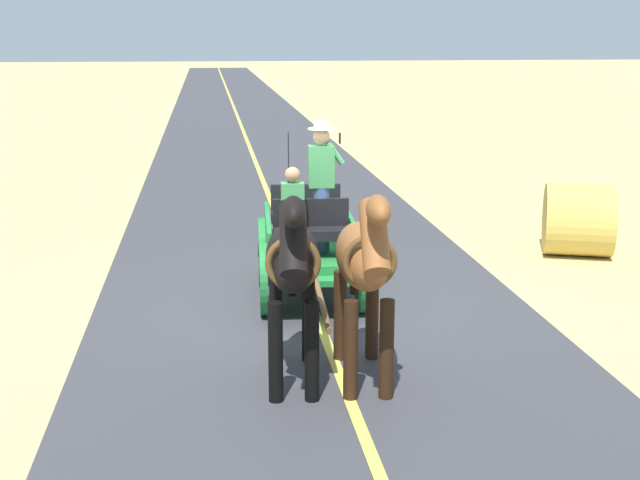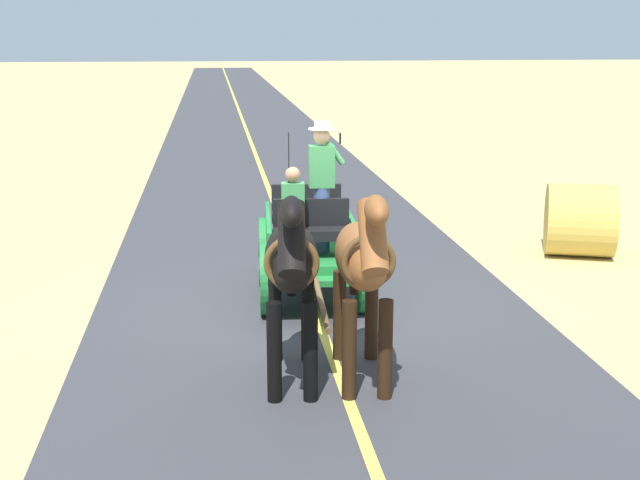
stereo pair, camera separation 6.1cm
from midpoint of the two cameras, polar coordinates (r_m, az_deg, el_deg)
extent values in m
plane|color=tan|center=(11.66, -0.37, -4.41)|extent=(200.00, 200.00, 0.00)
cube|color=#38383D|center=(11.66, -0.37, -4.39)|extent=(5.90, 160.00, 0.01)
cube|color=#DBCC4C|center=(11.65, -0.37, -4.36)|extent=(0.12, 160.00, 0.00)
cube|color=#1E7233|center=(11.92, -0.58, -0.69)|extent=(1.31, 2.26, 0.12)
cube|color=#1E7233|center=(11.90, 2.16, 0.67)|extent=(0.17, 2.09, 0.44)
cube|color=#1E7233|center=(11.83, -3.34, 0.58)|extent=(0.17, 2.09, 0.44)
cube|color=#1E7233|center=(10.77, -0.16, -2.82)|extent=(1.09, 0.30, 0.08)
cube|color=#1E7233|center=(13.13, -0.91, -0.14)|extent=(0.73, 0.24, 0.06)
cube|color=black|center=(11.24, -0.39, 0.42)|extent=(1.04, 0.41, 0.14)
cube|color=black|center=(11.37, -0.45, 1.71)|extent=(1.02, 0.13, 0.44)
cube|color=black|center=(12.31, -0.73, 1.60)|extent=(1.04, 0.41, 0.14)
cube|color=black|center=(12.45, -0.79, 2.76)|extent=(1.02, 0.13, 0.44)
cylinder|color=#1E7233|center=(11.29, 2.97, -2.49)|extent=(0.15, 0.96, 0.96)
cylinder|color=black|center=(11.29, 2.97, -2.49)|extent=(0.13, 0.22, 0.21)
cylinder|color=#1E7233|center=(11.20, -3.65, -2.62)|extent=(0.15, 0.96, 0.96)
cylinder|color=black|center=(11.20, -3.65, -2.62)|extent=(0.13, 0.22, 0.21)
cylinder|color=#1E7233|center=(12.76, 2.11, -0.55)|extent=(0.15, 0.96, 0.96)
cylinder|color=black|center=(12.76, 2.11, -0.55)|extent=(0.13, 0.22, 0.21)
cylinder|color=#1E7233|center=(12.69, -3.73, -0.66)|extent=(0.15, 0.96, 0.96)
cylinder|color=black|center=(12.69, -3.73, -0.66)|extent=(0.13, 0.22, 0.21)
cylinder|color=brown|center=(9.83, 0.25, -4.18)|extent=(0.17, 2.00, 0.07)
cylinder|color=black|center=(11.09, -1.94, 3.91)|extent=(0.02, 0.02, 1.30)
cylinder|color=#384C7F|center=(11.49, 0.27, 1.38)|extent=(0.22, 0.22, 0.90)
cube|color=#387F47|center=(11.36, 0.27, 4.98)|extent=(0.35, 0.24, 0.56)
sphere|color=tan|center=(11.30, 0.27, 6.98)|extent=(0.22, 0.22, 0.22)
cylinder|color=beige|center=(11.29, 0.27, 7.48)|extent=(0.36, 0.36, 0.01)
cylinder|color=beige|center=(11.29, 0.27, 7.74)|extent=(0.20, 0.20, 0.10)
cylinder|color=#387F47|center=(11.31, 1.20, 5.86)|extent=(0.26, 0.09, 0.32)
cube|color=black|center=(11.27, 1.52, 6.85)|extent=(0.02, 0.07, 0.14)
cube|color=#384C7F|center=(11.08, -1.64, 0.96)|extent=(0.30, 0.33, 0.14)
cube|color=#387F47|center=(11.13, -1.68, 2.65)|extent=(0.31, 0.22, 0.48)
sphere|color=#9E7051|center=(11.07, -1.69, 4.43)|extent=(0.20, 0.20, 0.20)
ellipsoid|color=brown|center=(8.88, 3.04, -1.04)|extent=(0.65, 1.59, 0.64)
cylinder|color=black|center=(8.65, 4.61, -7.36)|extent=(0.15, 0.15, 1.05)
cylinder|color=black|center=(8.61, 2.19, -7.44)|extent=(0.15, 0.15, 1.05)
cylinder|color=black|center=(9.67, 3.66, -5.04)|extent=(0.15, 0.15, 1.05)
cylinder|color=black|center=(9.63, 1.50, -5.09)|extent=(0.15, 0.15, 1.05)
cylinder|color=brown|center=(7.98, 3.80, 0.19)|extent=(0.30, 0.66, 0.73)
ellipsoid|color=brown|center=(7.70, 4.05, 1.99)|extent=(0.25, 0.55, 0.28)
cube|color=black|center=(7.99, 3.78, 0.47)|extent=(0.09, 0.51, 0.56)
cylinder|color=black|center=(9.67, 2.49, -1.65)|extent=(0.11, 0.11, 0.70)
torus|color=brown|center=(8.34, 3.49, -1.47)|extent=(0.55, 0.10, 0.55)
ellipsoid|color=black|center=(8.82, -1.74, -1.13)|extent=(0.69, 1.60, 0.64)
cylinder|color=black|center=(8.57, -0.44, -7.53)|extent=(0.15, 0.15, 1.05)
cylinder|color=black|center=(8.57, -2.89, -7.56)|extent=(0.15, 0.15, 1.05)
cylinder|color=black|center=(9.60, -0.65, -5.16)|extent=(0.15, 0.15, 1.05)
cylinder|color=black|center=(9.59, -2.83, -5.18)|extent=(0.15, 0.15, 1.05)
cylinder|color=black|center=(7.91, -1.70, 0.09)|extent=(0.31, 0.67, 0.73)
ellipsoid|color=black|center=(7.63, -1.70, 1.91)|extent=(0.27, 0.56, 0.28)
cube|color=black|center=(7.92, -1.70, 0.38)|extent=(0.10, 0.51, 0.56)
cylinder|color=black|center=(9.62, -1.78, -1.73)|extent=(0.11, 0.11, 0.70)
torus|color=brown|center=(8.28, -1.71, -1.57)|extent=(0.55, 0.12, 0.55)
cylinder|color=gold|center=(14.76, 17.19, 1.28)|extent=(1.43, 1.49, 1.20)
camera|label=1|loc=(0.03, -89.84, 0.04)|focal=47.60mm
camera|label=2|loc=(0.03, 90.16, -0.04)|focal=47.60mm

